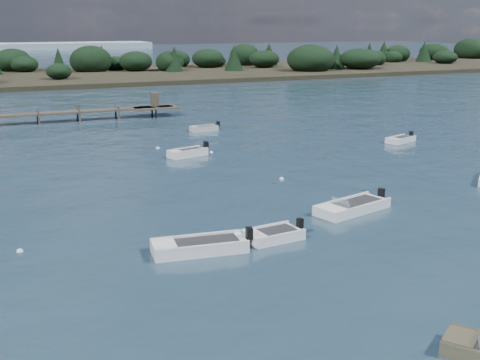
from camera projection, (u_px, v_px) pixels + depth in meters
name	position (u px, v px, depth m)	size (l,w,h in m)	color
ground	(101.00, 105.00, 78.82)	(400.00, 400.00, 0.00)	#182B39
dinghy_extra_a	(273.00, 237.00, 30.29)	(3.29, 1.95, 1.06)	white
dinghy_extra_b	(401.00, 140.00, 54.68)	(3.45, 2.27, 1.00)	white
dinghy_mid_white_a	(352.00, 209.00, 34.79)	(5.24, 3.02, 1.21)	white
dinghy_mid_grey	(199.00, 248.00, 28.67)	(4.97, 2.23, 1.24)	white
tender_far_white	(188.00, 154.00, 48.94)	(3.72, 2.13, 1.25)	white
tender_far_grey_b	(204.00, 129.00, 60.20)	(3.14, 1.33, 1.06)	#AAAFB1
buoy_c	(20.00, 252.00, 28.70)	(0.32, 0.32, 0.32)	white
buoy_e	(158.00, 148.00, 51.94)	(0.32, 0.32, 0.32)	white
buoy_extra_a	(211.00, 153.00, 50.22)	(0.32, 0.32, 0.32)	white
buoy_extra_b	(282.00, 179.00, 41.83)	(0.32, 0.32, 0.32)	white
far_headland	(187.00, 65.00, 123.36)	(190.00, 40.00, 5.80)	black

